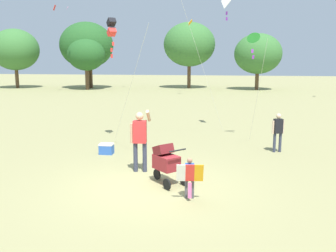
{
  "coord_description": "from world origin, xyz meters",
  "views": [
    {
      "loc": [
        1.72,
        -8.76,
        3.14
      ],
      "look_at": [
        0.24,
        1.23,
        1.3
      ],
      "focal_mm": 40.21,
      "sensor_mm": 36.0,
      "label": 1
    }
  ],
  "objects_px": {
    "stroller": "(166,160)",
    "cooler_box": "(106,149)",
    "person_adult_flyer": "(140,136)",
    "person_sitting_far": "(278,129)",
    "child_with_butterfly_kite": "(190,175)",
    "kite_adult_black": "(112,28)",
    "kite_orange_delta": "(225,7)",
    "kite_green_novelty": "(254,39)"
  },
  "relations": [
    {
      "from": "child_with_butterfly_kite",
      "to": "person_sitting_far",
      "type": "xyz_separation_m",
      "value": [
        2.54,
        4.71,
        0.21
      ]
    },
    {
      "from": "person_adult_flyer",
      "to": "kite_adult_black",
      "type": "xyz_separation_m",
      "value": [
        -1.81,
        3.62,
        3.18
      ]
    },
    {
      "from": "kite_orange_delta",
      "to": "kite_adult_black",
      "type": "bearing_deg",
      "value": -147.65
    },
    {
      "from": "person_adult_flyer",
      "to": "stroller",
      "type": "distance_m",
      "value": 1.32
    },
    {
      "from": "person_sitting_far",
      "to": "cooler_box",
      "type": "bearing_deg",
      "value": -169.0
    },
    {
      "from": "child_with_butterfly_kite",
      "to": "kite_orange_delta",
      "type": "distance_m",
      "value": 9.29
    },
    {
      "from": "stroller",
      "to": "kite_adult_black",
      "type": "xyz_separation_m",
      "value": [
        -2.67,
        4.53,
        3.58
      ]
    },
    {
      "from": "kite_orange_delta",
      "to": "cooler_box",
      "type": "height_order",
      "value": "kite_orange_delta"
    },
    {
      "from": "child_with_butterfly_kite",
      "to": "kite_adult_black",
      "type": "relative_size",
      "value": 0.21
    },
    {
      "from": "person_adult_flyer",
      "to": "stroller",
      "type": "xyz_separation_m",
      "value": [
        0.86,
        -0.92,
        -0.4
      ]
    },
    {
      "from": "kite_green_novelty",
      "to": "person_sitting_far",
      "type": "xyz_separation_m",
      "value": [
        0.79,
        -1.76,
        -3.03
      ]
    },
    {
      "from": "kite_orange_delta",
      "to": "stroller",
      "type": "bearing_deg",
      "value": -100.77
    },
    {
      "from": "kite_orange_delta",
      "to": "person_sitting_far",
      "type": "xyz_separation_m",
      "value": [
        1.88,
        -3.33,
        -4.41
      ]
    },
    {
      "from": "child_with_butterfly_kite",
      "to": "kite_green_novelty",
      "type": "distance_m",
      "value": 7.44
    },
    {
      "from": "person_adult_flyer",
      "to": "kite_orange_delta",
      "type": "relative_size",
      "value": 0.3
    },
    {
      "from": "person_sitting_far",
      "to": "child_with_butterfly_kite",
      "type": "bearing_deg",
      "value": -118.33
    },
    {
      "from": "stroller",
      "to": "cooler_box",
      "type": "relative_size",
      "value": 2.3
    },
    {
      "from": "kite_green_novelty",
      "to": "person_sitting_far",
      "type": "distance_m",
      "value": 3.59
    },
    {
      "from": "kite_adult_black",
      "to": "stroller",
      "type": "bearing_deg",
      "value": -59.5
    },
    {
      "from": "kite_green_novelty",
      "to": "kite_adult_black",
      "type": "bearing_deg",
      "value": -169.18
    },
    {
      "from": "stroller",
      "to": "kite_orange_delta",
      "type": "bearing_deg",
      "value": 79.23
    },
    {
      "from": "child_with_butterfly_kite",
      "to": "stroller",
      "type": "xyz_separation_m",
      "value": [
        -0.68,
        0.96,
        0.04
      ]
    },
    {
      "from": "kite_adult_black",
      "to": "kite_orange_delta",
      "type": "height_order",
      "value": "kite_orange_delta"
    },
    {
      "from": "child_with_butterfly_kite",
      "to": "kite_orange_delta",
      "type": "height_order",
      "value": "kite_orange_delta"
    },
    {
      "from": "child_with_butterfly_kite",
      "to": "kite_orange_delta",
      "type": "relative_size",
      "value": 0.16
    },
    {
      "from": "child_with_butterfly_kite",
      "to": "kite_adult_black",
      "type": "distance_m",
      "value": 7.39
    },
    {
      "from": "kite_orange_delta",
      "to": "cooler_box",
      "type": "bearing_deg",
      "value": -130.21
    },
    {
      "from": "kite_orange_delta",
      "to": "cooler_box",
      "type": "xyz_separation_m",
      "value": [
        -3.74,
        -4.42,
        -5.01
      ]
    },
    {
      "from": "kite_green_novelty",
      "to": "person_sitting_far",
      "type": "bearing_deg",
      "value": -65.82
    },
    {
      "from": "person_adult_flyer",
      "to": "stroller",
      "type": "height_order",
      "value": "person_adult_flyer"
    },
    {
      "from": "person_adult_flyer",
      "to": "cooler_box",
      "type": "distance_m",
      "value": 2.46
    },
    {
      "from": "person_adult_flyer",
      "to": "kite_orange_delta",
      "type": "height_order",
      "value": "kite_orange_delta"
    },
    {
      "from": "cooler_box",
      "to": "kite_green_novelty",
      "type": "bearing_deg",
      "value": 30.62
    },
    {
      "from": "kite_adult_black",
      "to": "person_sitting_far",
      "type": "height_order",
      "value": "kite_adult_black"
    },
    {
      "from": "person_sitting_far",
      "to": "cooler_box",
      "type": "xyz_separation_m",
      "value": [
        -5.62,
        -1.09,
        -0.6
      ]
    },
    {
      "from": "person_adult_flyer",
      "to": "kite_adult_black",
      "type": "height_order",
      "value": "kite_adult_black"
    },
    {
      "from": "kite_adult_black",
      "to": "kite_green_novelty",
      "type": "height_order",
      "value": "kite_adult_black"
    },
    {
      "from": "stroller",
      "to": "kite_orange_delta",
      "type": "height_order",
      "value": "kite_orange_delta"
    },
    {
      "from": "cooler_box",
      "to": "child_with_butterfly_kite",
      "type": "bearing_deg",
      "value": -49.57
    },
    {
      "from": "kite_green_novelty",
      "to": "child_with_butterfly_kite",
      "type": "bearing_deg",
      "value": -105.1
    },
    {
      "from": "kite_orange_delta",
      "to": "child_with_butterfly_kite",
      "type": "bearing_deg",
      "value": -94.7
    },
    {
      "from": "child_with_butterfly_kite",
      "to": "stroller",
      "type": "relative_size",
      "value": 0.91
    }
  ]
}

